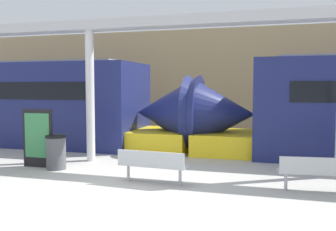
{
  "coord_description": "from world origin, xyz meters",
  "views": [
    {
      "loc": [
        3.22,
        -7.65,
        2.24
      ],
      "look_at": [
        0.18,
        2.76,
        1.4
      ],
      "focal_mm": 40.0,
      "sensor_mm": 36.0,
      "label": 1
    }
  ],
  "objects_px": {
    "bench_near": "(152,163)",
    "support_column_near": "(90,96)",
    "poster_board": "(38,138)",
    "bench_far": "(320,171)",
    "train_right": "(0,104)",
    "trash_bin": "(56,152)"
  },
  "relations": [
    {
      "from": "bench_near",
      "to": "poster_board",
      "type": "relative_size",
      "value": 1.02
    },
    {
      "from": "bench_far",
      "to": "support_column_near",
      "type": "relative_size",
      "value": 0.44
    },
    {
      "from": "support_column_near",
      "to": "bench_far",
      "type": "bearing_deg",
      "value": -15.81
    },
    {
      "from": "bench_far",
      "to": "support_column_near",
      "type": "height_order",
      "value": "support_column_near"
    },
    {
      "from": "trash_bin",
      "to": "poster_board",
      "type": "relative_size",
      "value": 0.57
    },
    {
      "from": "train_right",
      "to": "support_column_near",
      "type": "relative_size",
      "value": 4.22
    },
    {
      "from": "train_right",
      "to": "trash_bin",
      "type": "bearing_deg",
      "value": -37.32
    },
    {
      "from": "train_right",
      "to": "bench_near",
      "type": "height_order",
      "value": "train_right"
    },
    {
      "from": "poster_board",
      "to": "bench_far",
      "type": "bearing_deg",
      "value": -4.18
    },
    {
      "from": "train_right",
      "to": "bench_far",
      "type": "relative_size",
      "value": 9.56
    },
    {
      "from": "bench_near",
      "to": "trash_bin",
      "type": "bearing_deg",
      "value": 170.36
    },
    {
      "from": "poster_board",
      "to": "support_column_near",
      "type": "height_order",
      "value": "support_column_near"
    },
    {
      "from": "train_right",
      "to": "trash_bin",
      "type": "xyz_separation_m",
      "value": [
        5.09,
        -3.88,
        -1.06
      ]
    },
    {
      "from": "poster_board",
      "to": "support_column_near",
      "type": "xyz_separation_m",
      "value": [
        0.97,
        1.25,
        1.12
      ]
    },
    {
      "from": "train_right",
      "to": "bench_far",
      "type": "distance_m",
      "value": 12.53
    },
    {
      "from": "bench_near",
      "to": "poster_board",
      "type": "distance_m",
      "value": 3.74
    },
    {
      "from": "train_right",
      "to": "trash_bin",
      "type": "height_order",
      "value": "train_right"
    },
    {
      "from": "bench_near",
      "to": "bench_far",
      "type": "height_order",
      "value": "same"
    },
    {
      "from": "poster_board",
      "to": "bench_near",
      "type": "bearing_deg",
      "value": -12.81
    },
    {
      "from": "bench_near",
      "to": "support_column_near",
      "type": "xyz_separation_m",
      "value": [
        -2.66,
        2.07,
        1.47
      ]
    },
    {
      "from": "train_right",
      "to": "poster_board",
      "type": "relative_size",
      "value": 10.13
    },
    {
      "from": "support_column_near",
      "to": "train_right",
      "type": "bearing_deg",
      "value": 154.86
    }
  ]
}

